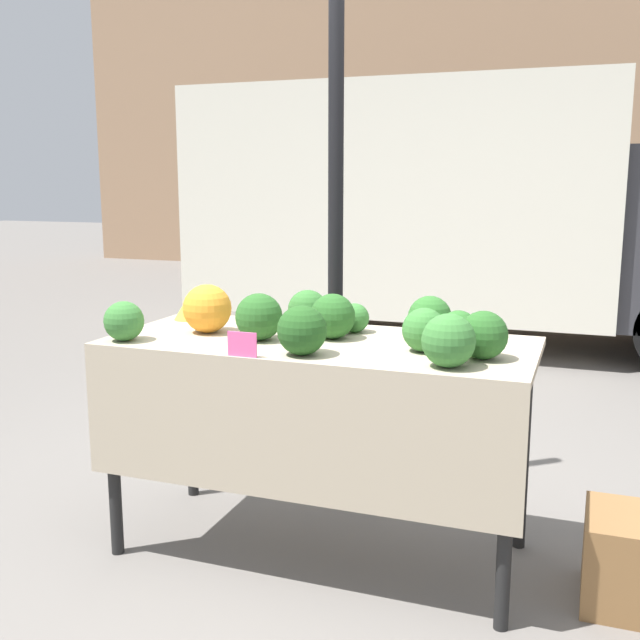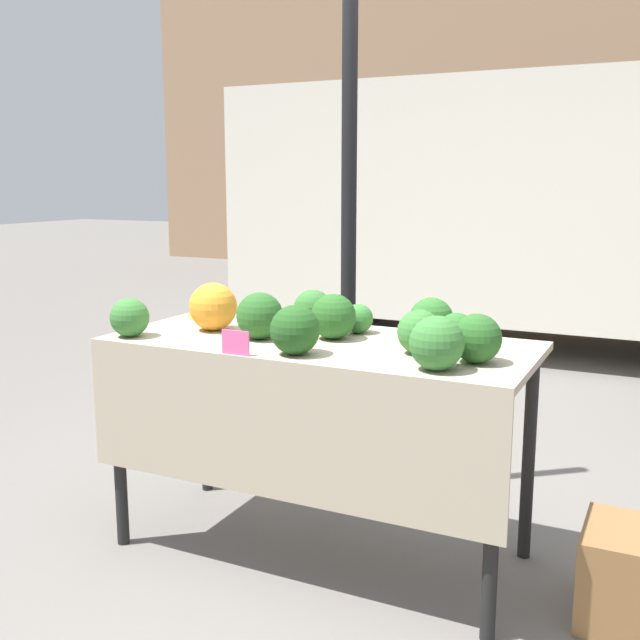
% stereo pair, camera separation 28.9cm
% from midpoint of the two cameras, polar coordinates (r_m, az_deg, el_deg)
% --- Properties ---
extents(ground_plane, '(40.00, 40.00, 0.00)m').
position_cam_midpoint_polar(ground_plane, '(3.20, 2.70, -17.11)').
color(ground_plane, slate).
extents(building_facade, '(16.00, 0.60, 4.96)m').
position_cam_midpoint_polar(building_facade, '(12.59, 21.45, 14.39)').
color(building_facade, '#9E7A5B').
rests_on(building_facade, ground_plane).
extents(tent_pole, '(0.07, 0.07, 2.70)m').
position_cam_midpoint_polar(tent_pole, '(3.43, 4.65, 8.25)').
color(tent_pole, black).
rests_on(tent_pole, ground_plane).
extents(parked_truck, '(4.97, 1.86, 2.32)m').
position_cam_midpoint_polar(parked_truck, '(7.10, 14.58, 8.29)').
color(parked_truck, silver).
rests_on(parked_truck, ground_plane).
extents(market_table, '(1.64, 0.73, 0.88)m').
position_cam_midpoint_polar(market_table, '(2.88, 2.33, -4.32)').
color(market_table, tan).
rests_on(market_table, ground_plane).
extents(orange_cauliflower, '(0.20, 0.20, 0.20)m').
position_cam_midpoint_polar(orange_cauliflower, '(3.09, -5.52, 0.99)').
color(orange_cauliflower, orange).
rests_on(orange_cauliflower, market_table).
extents(romanesco_head, '(0.14, 0.14, 0.11)m').
position_cam_midpoint_polar(romanesco_head, '(3.40, -6.55, 1.16)').
color(romanesco_head, '#93B238').
rests_on(romanesco_head, market_table).
extents(broccoli_head_0, '(0.15, 0.15, 0.15)m').
position_cam_midpoint_polar(broccoli_head_0, '(3.01, -11.68, 0.16)').
color(broccoli_head_0, '#387533').
rests_on(broccoli_head_0, market_table).
extents(broccoli_head_1, '(0.18, 0.18, 0.18)m').
position_cam_midpoint_polar(broccoli_head_1, '(2.48, 12.20, -1.78)').
color(broccoli_head_1, '#387533').
rests_on(broccoli_head_1, market_table).
extents(broccoli_head_2, '(0.17, 0.17, 0.17)m').
position_cam_midpoint_polar(broccoli_head_2, '(3.10, 2.13, 0.77)').
color(broccoli_head_2, '#336B2D').
rests_on(broccoli_head_2, market_table).
extents(broccoli_head_3, '(0.17, 0.17, 0.17)m').
position_cam_midpoint_polar(broccoli_head_3, '(2.92, 11.30, -0.00)').
color(broccoli_head_3, '#2D6628').
rests_on(broccoli_head_3, market_table).
extents(broccoli_head_4, '(0.18, 0.18, 0.18)m').
position_cam_midpoint_polar(broccoli_head_4, '(2.64, 1.20, -0.80)').
color(broccoli_head_4, '#23511E').
rests_on(broccoli_head_4, market_table).
extents(broccoli_head_5, '(0.12, 0.12, 0.12)m').
position_cam_midpoint_polar(broccoli_head_5, '(3.04, 5.66, 0.08)').
color(broccoli_head_5, '#387533').
rests_on(broccoli_head_5, market_table).
extents(broccoli_head_6, '(0.18, 0.18, 0.18)m').
position_cam_midpoint_polar(broccoli_head_6, '(2.91, -1.79, 0.29)').
color(broccoli_head_6, '#285B23').
rests_on(broccoli_head_6, market_table).
extents(broccoli_head_7, '(0.17, 0.17, 0.17)m').
position_cam_midpoint_polar(broccoli_head_7, '(2.61, 14.99, -1.41)').
color(broccoli_head_7, '#285B23').
rests_on(broccoli_head_7, market_table).
extents(broccoli_head_8, '(0.16, 0.16, 0.16)m').
position_cam_midpoint_polar(broccoli_head_8, '(2.70, 10.64, -0.93)').
color(broccoli_head_8, '#387533').
rests_on(broccoli_head_8, market_table).
extents(broccoli_head_9, '(0.14, 0.14, 0.14)m').
position_cam_midpoint_polar(broccoli_head_9, '(2.77, 13.31, -0.93)').
color(broccoli_head_9, '#2D6628').
rests_on(broccoli_head_9, market_table).
extents(broccoli_head_10, '(0.18, 0.18, 0.18)m').
position_cam_midpoint_polar(broccoli_head_10, '(2.91, 3.86, 0.23)').
color(broccoli_head_10, '#285B23').
rests_on(broccoli_head_10, market_table).
extents(price_sign, '(0.11, 0.01, 0.09)m').
position_cam_midpoint_polar(price_sign, '(2.65, -3.38, -1.77)').
color(price_sign, '#F45B9E').
rests_on(price_sign, market_table).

